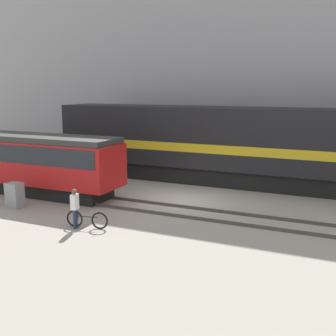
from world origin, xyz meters
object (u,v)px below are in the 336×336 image
object	(u,v)px
bicycle	(87,220)
signal_box	(15,195)
freight_locomotive	(230,144)
streetcar	(29,160)
person	(75,205)

from	to	relation	value
bicycle	signal_box	size ratio (longest dim) A/B	1.48
freight_locomotive	bicycle	size ratio (longest dim) A/B	12.07
freight_locomotive	signal_box	world-z (taller)	freight_locomotive
streetcar	person	size ratio (longest dim) A/B	6.43
freight_locomotive	bicycle	distance (m)	10.73
bicycle	freight_locomotive	bearing A→B (deg)	73.82
freight_locomotive	streetcar	distance (m)	11.25
signal_box	person	bearing A→B (deg)	-15.84
bicycle	signal_box	bearing A→B (deg)	167.98
person	signal_box	world-z (taller)	person
signal_box	freight_locomotive	bearing A→B (deg)	49.48
streetcar	person	distance (m)	6.97
freight_locomotive	person	size ratio (longest dim) A/B	13.12
bicycle	signal_box	world-z (taller)	signal_box
person	freight_locomotive	bearing A→B (deg)	72.10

